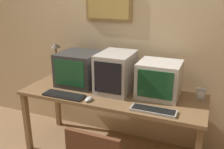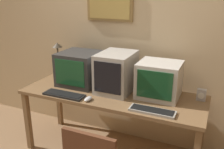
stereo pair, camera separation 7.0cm
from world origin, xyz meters
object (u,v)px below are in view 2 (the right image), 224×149
at_px(keyboard_side, 152,111).
at_px(desk_clock, 201,95).
at_px(desk_lamp, 58,52).
at_px(mouse_near_keyboard, 88,99).
at_px(keyboard_main, 64,95).
at_px(monitor_left, 80,68).
at_px(monitor_center, 116,72).
at_px(monitor_right, 159,80).

relative_size(keyboard_side, desk_clock, 3.54).
relative_size(desk_clock, desk_lamp, 0.27).
distance_m(keyboard_side, desk_clock, 0.59).
height_order(mouse_near_keyboard, desk_lamp, desk_lamp).
bearing_deg(mouse_near_keyboard, keyboard_main, 179.38).
bearing_deg(desk_clock, monitor_left, -176.65).
xyz_separation_m(monitor_center, keyboard_side, (0.50, -0.34, -0.20)).
bearing_deg(keyboard_side, mouse_near_keyboard, -178.63).
xyz_separation_m(monitor_right, desk_clock, (0.42, 0.07, -0.12)).
bearing_deg(keyboard_side, keyboard_main, -179.24).
relative_size(monitor_center, keyboard_side, 1.12).
height_order(keyboard_main, desk_clock, desk_clock).
relative_size(monitor_left, keyboard_main, 0.99).
xyz_separation_m(monitor_left, keyboard_main, (0.03, -0.38, -0.18)).
relative_size(monitor_left, monitor_right, 1.05).
bearing_deg(keyboard_side, desk_lamp, 159.96).
xyz_separation_m(monitor_right, mouse_near_keyboard, (-0.62, -0.39, -0.17)).
height_order(keyboard_side, desk_lamp, desk_lamp).
xyz_separation_m(keyboard_side, mouse_near_keyboard, (-0.66, -0.02, 0.01)).
height_order(monitor_center, monitor_right, monitor_center).
xyz_separation_m(mouse_near_keyboard, desk_lamp, (-0.71, 0.52, 0.30)).
height_order(monitor_left, mouse_near_keyboard, monitor_left).
height_order(monitor_right, desk_lamp, desk_lamp).
bearing_deg(monitor_center, keyboard_main, -141.43).
bearing_deg(keyboard_side, monitor_left, 159.21).
distance_m(monitor_right, keyboard_side, 0.42).
bearing_deg(mouse_near_keyboard, desk_lamp, 144.16).
height_order(keyboard_main, desk_lamp, desk_lamp).
bearing_deg(desk_clock, keyboard_main, -160.79).
relative_size(keyboard_main, desk_clock, 3.77).
bearing_deg(monitor_left, monitor_center, -3.37).
bearing_deg(monitor_right, mouse_near_keyboard, -147.45).
height_order(monitor_center, keyboard_side, monitor_center).
xyz_separation_m(monitor_right, desk_lamp, (-1.33, 0.12, 0.13)).
xyz_separation_m(monitor_center, desk_clock, (0.88, 0.11, -0.15)).
distance_m(keyboard_main, keyboard_side, 0.95).
distance_m(monitor_center, monitor_right, 0.47).
distance_m(monitor_center, keyboard_main, 0.60).
bearing_deg(keyboard_side, monitor_right, 95.92).
bearing_deg(keyboard_main, desk_clock, 19.21).
relative_size(monitor_left, mouse_near_keyboard, 3.78).
bearing_deg(desk_lamp, monitor_center, -10.25).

